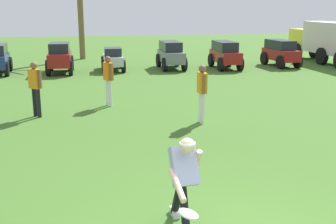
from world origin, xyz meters
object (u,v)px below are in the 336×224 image
(teammate_near_sideline, at_px, (202,88))
(parked_car_slot_c, at_px, (60,57))
(teammate_deep, at_px, (35,84))
(parked_car_slot_e, at_px, (171,54))
(frisbee_thrower, at_px, (184,177))
(teammate_midfield, at_px, (108,76))
(parked_car_slot_d, at_px, (113,59))
(frisbee_in_flight, at_px, (188,214))
(parked_car_slot_g, at_px, (281,52))
(parked_car_slot_f, at_px, (225,54))
(box_truck, at_px, (327,40))

(teammate_near_sideline, xyz_separation_m, parked_car_slot_c, (-4.43, 9.46, -0.20))
(teammate_deep, xyz_separation_m, parked_car_slot_e, (5.32, 8.62, -0.22))
(frisbee_thrower, height_order, teammate_midfield, teammate_midfield)
(parked_car_slot_d, bearing_deg, teammate_near_sideline, -78.65)
(frisbee_in_flight, height_order, parked_car_slot_g, parked_car_slot_g)
(teammate_midfield, bearing_deg, teammate_near_sideline, -45.15)
(frisbee_in_flight, bearing_deg, teammate_deep, 109.93)
(parked_car_slot_f, height_order, parked_car_slot_g, same)
(teammate_near_sideline, bearing_deg, teammate_deep, 162.85)
(frisbee_in_flight, height_order, parked_car_slot_d, parked_car_slot_d)
(parked_car_slot_d, bearing_deg, frisbee_in_flight, -88.97)
(teammate_deep, height_order, box_truck, box_truck)
(parked_car_slot_e, xyz_separation_m, parked_car_slot_g, (5.74, -0.08, 0.00))
(frisbee_thrower, bearing_deg, parked_car_slot_d, 91.49)
(teammate_near_sideline, xyz_separation_m, parked_car_slot_g, (6.62, 9.91, -0.22))
(teammate_near_sideline, distance_m, parked_car_slot_c, 10.45)
(teammate_midfield, distance_m, parked_car_slot_c, 7.35)
(frisbee_thrower, bearing_deg, parked_car_slot_c, 100.87)
(teammate_near_sideline, distance_m, teammate_midfield, 3.39)
(frisbee_thrower, distance_m, parked_car_slot_c, 15.10)
(frisbee_thrower, height_order, parked_car_slot_e, frisbee_thrower)
(teammate_near_sideline, bearing_deg, parked_car_slot_c, 115.10)
(teammate_deep, distance_m, parked_car_slot_e, 10.13)
(parked_car_slot_g, bearing_deg, parked_car_slot_d, -179.69)
(parked_car_slot_c, height_order, box_truck, box_truck)
(teammate_near_sideline, relative_size, parked_car_slot_f, 0.65)
(teammate_deep, distance_m, parked_car_slot_d, 8.85)
(frisbee_thrower, bearing_deg, parked_car_slot_f, 71.03)
(parked_car_slot_g, bearing_deg, teammate_near_sideline, -123.75)
(parked_car_slot_g, bearing_deg, frisbee_in_flight, -117.30)
(parked_car_slot_c, bearing_deg, box_truck, 5.04)
(parked_car_slot_e, bearing_deg, frisbee_thrower, -99.13)
(teammate_deep, bearing_deg, parked_car_slot_c, 89.98)
(box_truck, bearing_deg, teammate_near_sideline, -131.86)
(parked_car_slot_f, bearing_deg, frisbee_thrower, -108.97)
(frisbee_thrower, distance_m, parked_car_slot_f, 15.81)
(frisbee_in_flight, distance_m, parked_car_slot_d, 16.06)
(frisbee_thrower, bearing_deg, teammate_near_sideline, 73.57)
(frisbee_thrower, height_order, frisbee_in_flight, frisbee_thrower)
(frisbee_in_flight, relative_size, parked_car_slot_g, 0.11)
(teammate_deep, xyz_separation_m, parked_car_slot_g, (11.06, 8.54, -0.22))
(frisbee_in_flight, bearing_deg, parked_car_slot_c, 99.93)
(teammate_midfield, relative_size, parked_car_slot_f, 0.65)
(parked_car_slot_e, distance_m, box_truck, 8.74)
(parked_car_slot_f, bearing_deg, parked_car_slot_c, -179.13)
(parked_car_slot_g, xyz_separation_m, box_truck, (2.96, 0.78, 0.51))
(frisbee_thrower, bearing_deg, frisbee_in_flight, -97.49)
(parked_car_slot_c, bearing_deg, teammate_deep, -90.02)
(parked_car_slot_c, distance_m, parked_car_slot_d, 2.49)
(frisbee_thrower, distance_m, parked_car_slot_g, 17.34)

